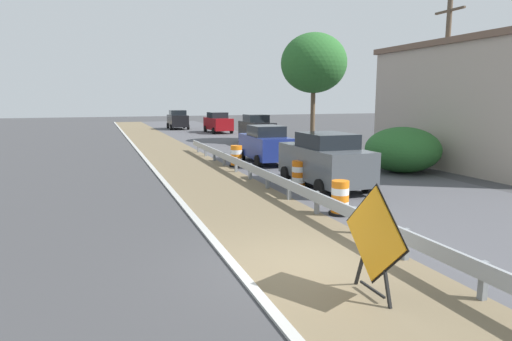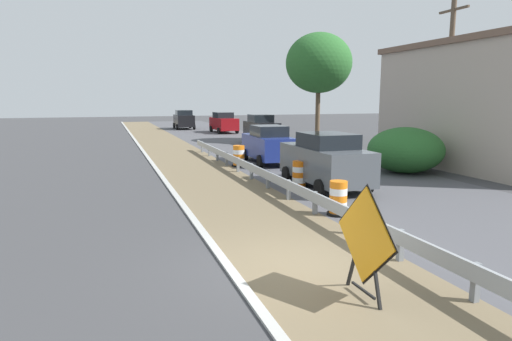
# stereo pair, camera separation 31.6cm
# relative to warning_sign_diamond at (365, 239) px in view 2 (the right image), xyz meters

# --- Properties ---
(ground_plane) EXTENTS (160.00, 160.00, 0.00)m
(ground_plane) POSITION_rel_warning_sign_diamond_xyz_m (-0.61, 1.72, -1.07)
(ground_plane) COLOR #3D3D3F
(median_dirt_strip) EXTENTS (3.70, 120.00, 0.01)m
(median_dirt_strip) POSITION_rel_warning_sign_diamond_xyz_m (0.05, 1.72, -1.07)
(median_dirt_strip) COLOR #706047
(median_dirt_strip) RESTS_ON ground
(curb_near_edge) EXTENTS (0.20, 120.00, 0.11)m
(curb_near_edge) POSITION_rel_warning_sign_diamond_xyz_m (-1.91, 1.72, -1.07)
(curb_near_edge) COLOR #ADADA8
(curb_near_edge) RESTS_ON ground
(guardrail_median) EXTENTS (0.18, 40.99, 0.71)m
(guardrail_median) POSITION_rel_warning_sign_diamond_xyz_m (1.66, 2.28, -0.56)
(guardrail_median) COLOR #999EA3
(guardrail_median) RESTS_ON ground
(warning_sign_diamond) EXTENTS (0.07, 1.82, 2.06)m
(warning_sign_diamond) POSITION_rel_warning_sign_diamond_xyz_m (0.00, 0.00, 0.00)
(warning_sign_diamond) COLOR black
(warning_sign_diamond) RESTS_ON ground
(traffic_barrel_nearest) EXTENTS (0.66, 0.66, 1.05)m
(traffic_barrel_nearest) POSITION_rel_warning_sign_diamond_xyz_m (2.34, 5.04, -0.60)
(traffic_barrel_nearest) COLOR orange
(traffic_barrel_nearest) RESTS_ON ground
(traffic_barrel_close) EXTENTS (0.66, 0.66, 1.06)m
(traffic_barrel_close) POSITION_rel_warning_sign_diamond_xyz_m (2.92, 9.14, -0.59)
(traffic_barrel_close) COLOR orange
(traffic_barrel_close) RESTS_ON ground
(traffic_barrel_mid) EXTENTS (0.74, 0.74, 1.09)m
(traffic_barrel_mid) POSITION_rel_warning_sign_diamond_xyz_m (2.25, 15.17, -0.58)
(traffic_barrel_mid) COLOR orange
(traffic_barrel_mid) RESTS_ON ground
(car_lead_near_lane) EXTENTS (2.19, 4.73, 2.15)m
(car_lead_near_lane) POSITION_rel_warning_sign_diamond_xyz_m (3.94, 8.94, 0.00)
(car_lead_near_lane) COLOR #4C5156
(car_lead_near_lane) RESTS_ON ground
(car_trailing_near_lane) EXTENTS (2.07, 4.27, 2.23)m
(car_trailing_near_lane) POSITION_rel_warning_sign_diamond_xyz_m (7.27, 25.86, 0.04)
(car_trailing_near_lane) COLOR black
(car_trailing_near_lane) RESTS_ON ground
(car_lead_far_lane) EXTENTS (2.11, 4.43, 2.04)m
(car_lead_far_lane) POSITION_rel_warning_sign_diamond_xyz_m (4.10, 15.82, -0.05)
(car_lead_far_lane) COLOR navy
(car_lead_far_lane) RESTS_ON ground
(car_mid_far_lane) EXTENTS (2.18, 4.66, 2.07)m
(car_mid_far_lane) POSITION_rel_warning_sign_diamond_xyz_m (7.26, 37.30, -0.03)
(car_mid_far_lane) COLOR maroon
(car_mid_far_lane) RESTS_ON ground
(car_trailing_far_lane) EXTENTS (2.19, 4.18, 2.16)m
(car_trailing_far_lane) POSITION_rel_warning_sign_diamond_xyz_m (4.33, 43.98, 0.00)
(car_trailing_far_lane) COLOR black
(car_trailing_far_lane) RESTS_ON ground
(roadside_shop_near) EXTENTS (6.92, 10.93, 6.29)m
(roadside_shop_near) POSITION_rel_warning_sign_diamond_xyz_m (14.54, 10.83, 2.08)
(roadside_shop_near) COLOR #AD9E8E
(roadside_shop_near) RESTS_ON ground
(utility_pole_near) EXTENTS (0.24, 1.80, 8.04)m
(utility_pole_near) POSITION_rel_warning_sign_diamond_xyz_m (11.44, 10.86, 3.11)
(utility_pole_near) COLOR brown
(utility_pole_near) RESTS_ON ground
(bush_roadside) EXTENTS (3.52, 3.52, 2.15)m
(bush_roadside) POSITION_rel_warning_sign_diamond_xyz_m (9.17, 10.84, 0.00)
(bush_roadside) COLOR #286028
(bush_roadside) RESTS_ON ground
(tree_roadside) EXTENTS (5.15, 5.15, 8.52)m
(tree_roadside) POSITION_rel_warning_sign_diamond_xyz_m (11.83, 25.28, 5.11)
(tree_roadside) COLOR brown
(tree_roadside) RESTS_ON ground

